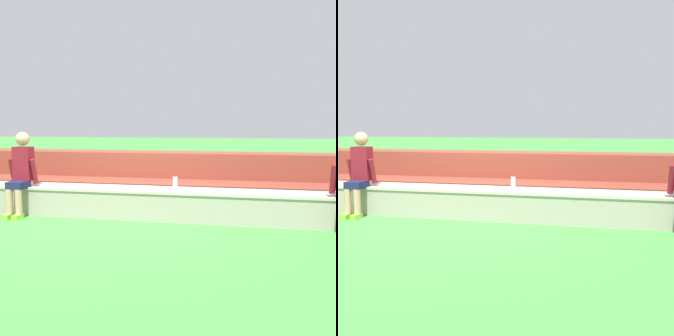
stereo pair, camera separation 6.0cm
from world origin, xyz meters
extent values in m
plane|color=#428E3D|center=(0.00, 0.00, 0.00)|extent=(80.00, 80.00, 0.00)
cube|color=#A8A08E|center=(0.00, 0.29, 0.24)|extent=(9.96, 0.57, 0.48)
cube|color=#BCB39F|center=(0.00, 0.29, 0.46)|extent=(10.00, 0.61, 0.04)
cube|color=brown|center=(0.00, 1.09, 0.24)|extent=(12.83, 0.79, 0.49)
cube|color=brown|center=(0.00, 1.88, 0.49)|extent=(12.83, 0.79, 0.97)
cylinder|color=tan|center=(-1.70, -0.22, 0.24)|extent=(0.11, 0.11, 0.48)
cylinder|color=tan|center=(-1.54, -0.22, 0.24)|extent=(0.11, 0.11, 0.48)
cube|color=#8CD833|center=(-1.70, -0.26, 0.04)|extent=(0.10, 0.22, 0.08)
cube|color=#8CD833|center=(-1.54, -0.26, 0.04)|extent=(0.10, 0.22, 0.08)
cube|color=#191E47|center=(-1.62, -0.09, 0.53)|extent=(0.27, 0.33, 0.12)
cube|color=maroon|center=(-1.62, 0.10, 0.87)|extent=(0.30, 0.20, 0.57)
sphere|color=tan|center=(-1.62, 0.10, 1.29)|extent=(0.23, 0.23, 0.23)
cylinder|color=maroon|center=(-1.82, 0.08, 0.74)|extent=(0.08, 0.17, 0.43)
cylinder|color=maroon|center=(-1.42, 0.08, 0.74)|extent=(0.08, 0.18, 0.43)
cylinder|color=maroon|center=(3.29, 0.04, 0.75)|extent=(0.08, 0.18, 0.43)
cylinder|color=silver|center=(0.94, 0.35, 0.58)|extent=(0.08, 0.08, 0.20)
cylinder|color=red|center=(0.94, 0.35, 0.70)|extent=(0.05, 0.05, 0.02)
camera|label=1|loc=(2.10, -5.86, 1.52)|focal=42.03mm
camera|label=2|loc=(2.15, -5.85, 1.52)|focal=42.03mm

